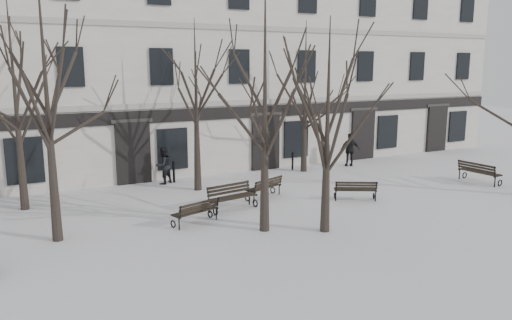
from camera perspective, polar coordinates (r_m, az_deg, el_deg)
ground at (r=18.27m, az=3.30°, el=-6.68°), size 100.00×100.00×0.00m
building at (r=29.31m, az=-9.84°, el=10.73°), size 40.40×10.20×11.40m
tree_0 at (r=16.36m, az=-23.01°, el=9.49°), size 5.99×5.99×8.55m
tree_1 at (r=16.07m, az=1.03°, el=9.78°), size 5.82×5.82×8.31m
tree_2 at (r=16.20m, az=8.24°, el=6.76°), size 4.90×4.90×6.99m
tree_4 at (r=20.61m, az=-25.99°, el=8.54°), size 5.66×5.66×8.08m
tree_5 at (r=21.78m, az=-6.91°, el=8.54°), size 5.21×5.21×7.44m
tree_6 at (r=25.69m, az=5.65°, el=9.21°), size 5.36×5.36×7.66m
bench_1 at (r=17.60m, az=-6.86°, el=-5.81°), size 1.82×1.11×0.87m
bench_2 at (r=20.86m, az=11.29°, el=-3.32°), size 1.76×1.36×0.86m
bench_3 at (r=19.20m, az=-2.78°, el=-4.14°), size 2.04×1.03×0.98m
bench_4 at (r=20.82m, az=1.02°, el=-3.09°), size 1.84×1.24×0.88m
bench_5 at (r=25.72m, az=24.11°, el=-1.22°), size 0.84×2.02×1.00m
bollard_a at (r=23.86m, az=-9.38°, el=-1.25°), size 0.13×0.13×1.04m
bollard_b at (r=26.43m, az=4.20°, el=-0.04°), size 0.12×0.12×0.97m
pedestrian_b at (r=23.81m, az=-10.48°, el=-2.68°), size 1.06×0.98×1.75m
pedestrian_c at (r=27.94m, az=10.62°, el=-0.68°), size 1.15×0.82×1.82m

